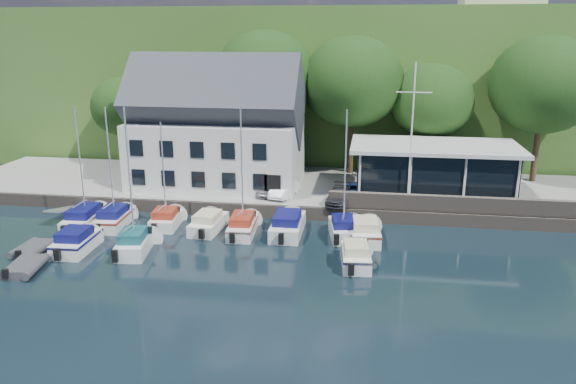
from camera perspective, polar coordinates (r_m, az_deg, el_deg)
name	(u,v)px	position (r m, az deg, el deg)	size (l,w,h in m)	color
ground	(260,279)	(32.70, -2.83, -8.87)	(180.00, 180.00, 0.00)	black
quay	(300,189)	(48.77, 1.21, 0.27)	(60.00, 13.00, 1.00)	gray
quay_face	(289,212)	(42.61, 0.08, -2.08)	(60.00, 0.30, 1.00)	#5A5048
hillside	(337,68)	(91.42, 4.96, 12.40)	(160.00, 75.00, 16.00)	#385921
field_patch	(389,16)	(99.09, 10.24, 17.21)	(50.00, 30.00, 0.30)	brown
harbor_building	(217,134)	(48.11, -7.25, 5.86)	(14.40, 8.20, 8.70)	silver
club_pavilion	(433,169)	(46.57, 14.54, 2.23)	(13.20, 7.20, 4.10)	black
seawall	(452,204)	(42.65, 16.32, -1.18)	(18.00, 0.50, 1.20)	#5A5048
gangway	(73,216)	(46.30, -20.97, -2.34)	(1.20, 6.00, 1.40)	silver
car_silver	(270,187)	(45.33, -1.86, 0.48)	(1.41, 3.51, 1.20)	#B7B8BC
car_white	(284,189)	(44.82, -0.37, 0.35)	(1.33, 3.80, 1.25)	white
car_dgrey	(339,195)	(43.33, 5.20, -0.32)	(1.67, 4.10, 1.19)	#2B2B2F
car_blue	(357,190)	(44.69, 6.99, 0.16)	(1.41, 3.58, 1.22)	#315398
flagpole	(411,136)	(42.34, 12.43, 5.56)	(2.55, 0.20, 10.64)	silver
tree_0	(125,122)	(56.87, -16.21, 6.86)	(6.28, 6.28, 8.58)	black
tree_1	(191,118)	(54.08, -9.79, 7.37)	(7.04, 7.04, 9.62)	black
tree_2	(265,102)	(52.55, -2.31, 9.17)	(9.46, 9.46, 12.93)	black
tree_3	(352,106)	(51.74, 6.53, 8.70)	(9.11, 9.11, 12.45)	black
tree_4	(430,121)	(52.08, 14.26, 7.05)	(7.38, 7.38, 10.09)	black
tree_5	(541,110)	(52.95, 24.31, 7.60)	(9.16, 9.16, 12.52)	black
boat_r1_0	(80,163)	(42.50, -20.36, 2.77)	(2.06, 7.12, 9.46)	silver
boat_r1_1	(110,166)	(41.95, -17.62, 2.56)	(1.96, 6.22, 9.03)	silver
boat_r1_2	(163,171)	(40.94, -12.54, 2.08)	(1.96, 5.11, 8.29)	silver
boat_r1_3	(208,221)	(40.52, -8.09, -2.93)	(1.97, 5.74, 1.39)	silver
boat_r1_4	(242,173)	(38.66, -4.71, 1.90)	(1.86, 6.51, 8.69)	silver
boat_r1_5	(288,223)	(39.49, -0.02, -3.14)	(2.24, 7.09, 1.56)	silver
boat_r1_6	(345,173)	(37.89, 5.83, 1.92)	(1.95, 5.46, 9.13)	silver
boat_r1_7	(365,229)	(38.64, 7.85, -3.76)	(2.09, 5.81, 1.53)	silver
boat_r2_0	(76,239)	(38.97, -20.70, -4.53)	(2.13, 5.63, 1.52)	silver
boat_r2_1	(130,181)	(36.28, -15.78, 1.10)	(1.91, 5.64, 9.56)	silver
boat_r2_4	(356,253)	(34.55, 6.91, -6.22)	(1.83, 5.19, 1.48)	silver
dinghy_0	(32,248)	(39.81, -24.57, -5.16)	(1.82, 3.04, 0.71)	#36363A
dinghy_1	(25,265)	(37.03, -25.13, -6.75)	(1.94, 3.24, 0.76)	#36363A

